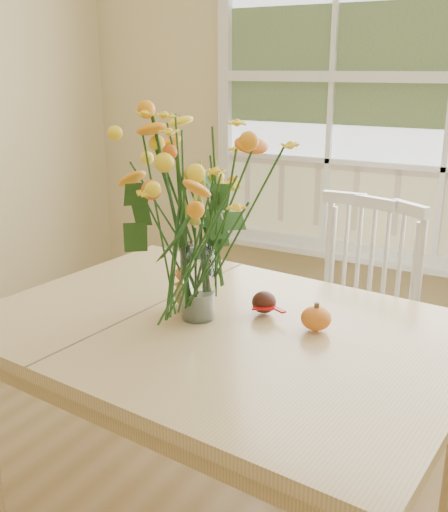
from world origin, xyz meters
The scene contains 6 objects.
dining_table centered at (-0.41, 0.90, 0.72)m, with size 1.61×1.21×0.81m.
windsor_chair centered at (-0.22, 1.72, 0.58)m, with size 0.59×0.57×1.05m.
flower_vase centered at (-0.50, 0.90, 1.18)m, with size 0.51×0.51×0.61m.
pumpkin centered at (-0.13, 1.00, 0.85)m, with size 0.09×0.09×0.07m, color #E55A1A.
turkey_figurine centered at (-0.57, 0.94, 0.86)m, with size 0.12×0.10×0.12m.
dark_gourd centered at (-0.33, 1.04, 0.85)m, with size 0.13×0.08×0.07m.
Camera 1 is at (0.45, -0.62, 1.59)m, focal length 42.00 mm.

